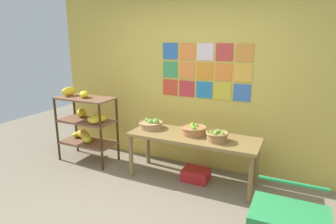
% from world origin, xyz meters
% --- Properties ---
extents(back_wall_with_art, '(4.74, 0.07, 2.93)m').
position_xyz_m(back_wall_with_art, '(0.00, 1.87, 1.47)').
color(back_wall_with_art, '#D8BB4E').
rests_on(back_wall_with_art, ground).
extents(banana_shelf_unit, '(0.92, 0.53, 1.19)m').
position_xyz_m(banana_shelf_unit, '(-1.61, 1.28, 0.67)').
color(banana_shelf_unit, '#3A240A').
rests_on(banana_shelf_unit, ground).
extents(display_table, '(1.80, 0.62, 0.67)m').
position_xyz_m(display_table, '(0.19, 1.33, 0.59)').
color(display_table, olive).
rests_on(display_table, ground).
extents(fruit_basket_centre, '(0.35, 0.35, 0.14)m').
position_xyz_m(fruit_basket_centre, '(0.19, 1.38, 0.73)').
color(fruit_basket_centre, '#A46D3E').
rests_on(fruit_basket_centre, display_table).
extents(fruit_basket_back_right, '(0.29, 0.29, 0.14)m').
position_xyz_m(fruit_basket_back_right, '(0.55, 1.26, 0.74)').
color(fruit_basket_back_right, '#A07242').
rests_on(fruit_basket_back_right, display_table).
extents(fruit_basket_right, '(0.35, 0.35, 0.15)m').
position_xyz_m(fruit_basket_right, '(-0.48, 1.39, 0.72)').
color(fruit_basket_right, tan).
rests_on(fruit_basket_right, display_table).
extents(produce_crate_under_table, '(0.37, 0.29, 0.16)m').
position_xyz_m(produce_crate_under_table, '(0.25, 1.36, 0.08)').
color(produce_crate_under_table, red).
rests_on(produce_crate_under_table, ground).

